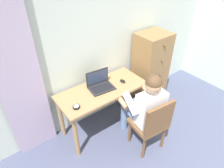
{
  "coord_description": "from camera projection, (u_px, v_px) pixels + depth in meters",
  "views": [
    {
      "loc": [
        -1.5,
        0.02,
        2.38
      ],
      "look_at": [
        -0.18,
        1.75,
        0.83
      ],
      "focal_mm": 31.51,
      "sensor_mm": 36.0,
      "label": 1
    }
  ],
  "objects": [
    {
      "name": "computer_mouse",
      "position": [
        123.0,
        81.0,
        2.87
      ],
      "size": [
        0.06,
        0.1,
        0.03
      ],
      "primitive_type": "ellipsoid",
      "rotation": [
        0.0,
        0.0,
        0.03
      ],
      "color": "black",
      "rests_on": "desk"
    },
    {
      "name": "person_seated",
      "position": [
        144.0,
        105.0,
        2.57
      ],
      "size": [
        0.57,
        0.61,
        1.18
      ],
      "color": "#6B84AD",
      "rests_on": "ground_plane"
    },
    {
      "name": "dresser",
      "position": [
        150.0,
        69.0,
        3.36
      ],
      "size": [
        0.52,
        0.46,
        1.27
      ],
      "color": "olive",
      "rests_on": "ground_plane"
    },
    {
      "name": "desk_clock",
      "position": [
        76.0,
        107.0,
        2.41
      ],
      "size": [
        0.09,
        0.09,
        0.03
      ],
      "color": "black",
      "rests_on": "desk"
    },
    {
      "name": "desk",
      "position": [
        102.0,
        95.0,
        2.8
      ],
      "size": [
        1.27,
        0.56,
        0.73
      ],
      "color": "#9E754C",
      "rests_on": "ground_plane"
    },
    {
      "name": "chair",
      "position": [
        152.0,
        123.0,
        2.55
      ],
      "size": [
        0.46,
        0.44,
        0.87
      ],
      "color": "brown",
      "rests_on": "ground_plane"
    },
    {
      "name": "wall_back",
      "position": [
        103.0,
        41.0,
        2.8
      ],
      "size": [
        4.8,
        0.05,
        2.5
      ],
      "primitive_type": "cube",
      "color": "silver",
      "rests_on": "ground_plane"
    },
    {
      "name": "laptop",
      "position": [
        100.0,
        84.0,
        2.74
      ],
      "size": [
        0.36,
        0.29,
        0.24
      ],
      "color": "#232326",
      "rests_on": "desk"
    },
    {
      "name": "curtain_panel",
      "position": [
        19.0,
        81.0,
        2.24
      ],
      "size": [
        0.52,
        0.03,
        2.22
      ],
      "primitive_type": "cube",
      "color": "#B29EBC",
      "rests_on": "ground_plane"
    }
  ]
}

